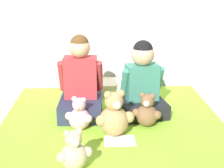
{
  "coord_description": "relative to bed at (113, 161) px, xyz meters",
  "views": [
    {
      "loc": [
        -0.1,
        -2.0,
        1.54
      ],
      "look_at": [
        0.0,
        0.22,
        0.77
      ],
      "focal_mm": 50.0,
      "sensor_mm": 36.0,
      "label": 1
    }
  ],
  "objects": [
    {
      "name": "teddy_bear_held_by_right_child",
      "position": [
        0.25,
        0.08,
        0.36
      ],
      "size": [
        0.21,
        0.16,
        0.26
      ],
      "rotation": [
        0.0,
        0.0,
        -0.31
      ],
      "color": "brown",
      "rests_on": "bed"
    },
    {
      "name": "child_on_left",
      "position": [
        -0.24,
        0.3,
        0.49
      ],
      "size": [
        0.35,
        0.38,
        0.64
      ],
      "rotation": [
        0.0,
        0.0,
        -0.03
      ],
      "color": "#282D47",
      "rests_on": "bed"
    },
    {
      "name": "teddy_bear_between_children",
      "position": [
        0.0,
        -0.05,
        0.39
      ],
      "size": [
        0.27,
        0.21,
        0.33
      ],
      "rotation": [
        0.0,
        0.0,
        0.26
      ],
      "color": "tan",
      "rests_on": "bed"
    },
    {
      "name": "child_on_right",
      "position": [
        0.24,
        0.3,
        0.5
      ],
      "size": [
        0.39,
        0.37,
        0.59
      ],
      "rotation": [
        0.0,
        0.0,
        0.18
      ],
      "color": "black",
      "rests_on": "bed"
    },
    {
      "name": "wall_behind_bed",
      "position": [
        0.0,
        1.03,
        1.01
      ],
      "size": [
        8.0,
        0.06,
        2.5
      ],
      "color": "beige",
      "rests_on": "ground_plane"
    },
    {
      "name": "pillow_at_headboard",
      "position": [
        0.0,
        0.79,
        0.3
      ],
      "size": [
        0.53,
        0.26,
        0.11
      ],
      "color": "beige",
      "rests_on": "bed"
    },
    {
      "name": "teddy_bear_at_foot_of_bed",
      "position": [
        -0.25,
        -0.45,
        0.35
      ],
      "size": [
        0.2,
        0.16,
        0.25
      ],
      "rotation": [
        0.0,
        0.0,
        0.35
      ],
      "color": "#D1B78E",
      "rests_on": "bed"
    },
    {
      "name": "bed",
      "position": [
        0.0,
        0.0,
        0.0
      ],
      "size": [
        1.7,
        1.9,
        0.49
      ],
      "color": "#997F60",
      "rests_on": "ground_plane"
    },
    {
      "name": "teddy_bear_held_by_left_child",
      "position": [
        -0.24,
        0.05,
        0.35
      ],
      "size": [
        0.2,
        0.16,
        0.25
      ],
      "rotation": [
        0.0,
        0.0,
        -0.37
      ],
      "color": "#DBA3B2",
      "rests_on": "bed"
    },
    {
      "name": "sign_card",
      "position": [
        0.04,
        -0.15,
        0.25
      ],
      "size": [
        0.21,
        0.15,
        0.0
      ],
      "color": "white",
      "rests_on": "bed"
    }
  ]
}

